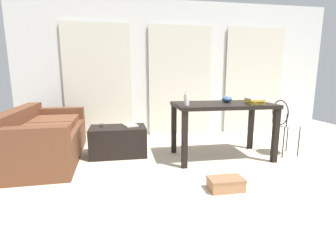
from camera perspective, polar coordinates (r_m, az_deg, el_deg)
ground_plane at (r=3.53m, az=9.59°, el=-8.59°), size 7.77×7.77×0.00m
wall_back at (r=5.26m, az=2.46°, el=12.26°), size 6.15×0.10×2.56m
curtains at (r=5.18m, az=2.65°, el=9.78°), size 4.37×0.03×2.11m
couch at (r=4.04m, az=-25.73°, el=-2.52°), size 0.95×1.90×0.73m
coffee_table at (r=3.93m, az=-10.90°, el=-3.27°), size 0.81×0.52×0.43m
craft_table at (r=3.76m, az=11.92°, el=3.29°), size 1.37×0.78×0.79m
wire_chair at (r=4.17m, az=24.09°, el=1.08°), size 0.37×0.37×0.83m
bottle_near at (r=3.41m, az=4.10°, el=5.85°), size 0.07×0.07×0.19m
bowl at (r=3.88m, az=12.83°, el=5.75°), size 0.15×0.15×0.08m
book_stack at (r=3.77m, az=18.59°, el=5.33°), size 0.25×0.28×0.08m
tv_remote_primary at (r=4.01m, az=-14.44°, el=0.18°), size 0.06×0.16×0.02m
magazine at (r=3.94m, az=-8.31°, el=0.23°), size 0.23×0.29×0.02m
shoebox at (r=2.84m, az=12.61°, el=-12.33°), size 0.37×0.22×0.13m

